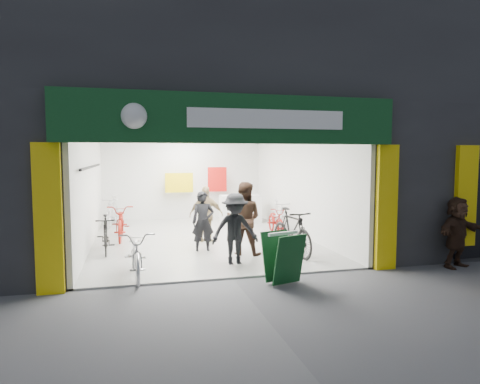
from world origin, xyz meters
name	(u,v)px	position (x,y,z in m)	size (l,w,h in m)	color
ground	(233,279)	(0.00, 0.00, 0.00)	(60.00, 60.00, 0.00)	#56565B
building	(224,91)	(0.91, 4.99, 4.31)	(17.00, 10.27, 8.00)	#232326
bike_left_front	(137,253)	(-1.80, 0.60, 0.48)	(0.63, 1.82, 0.95)	silver
bike_left_midfront	(106,235)	(-2.50, 2.89, 0.46)	(0.44, 1.54, 0.93)	black
bike_left_midback	(121,222)	(-2.17, 4.54, 0.51)	(0.68, 1.95, 1.02)	maroon
bike_left_back	(112,212)	(-2.50, 6.82, 0.51)	(0.48, 1.71, 1.03)	#B8B9BD
bike_right_front	(292,232)	(1.80, 1.57, 0.57)	(0.53, 1.88, 1.13)	black
bike_right_mid	(276,221)	(2.33, 4.22, 0.42)	(0.56, 1.61, 0.85)	maroon
bike_right_back	(279,217)	(2.50, 4.46, 0.51)	(0.48, 1.68, 1.01)	#B3B2B7
customer_a	(203,222)	(-0.19, 2.43, 0.75)	(0.55, 0.36, 1.51)	black
customer_b	(244,219)	(0.70, 1.85, 0.88)	(0.86, 0.67, 1.76)	#372319
customer_c	(235,230)	(0.27, 1.00, 0.79)	(1.02, 0.58, 1.57)	black
customer_d	(206,215)	(0.08, 3.50, 0.78)	(0.91, 0.38, 1.55)	#977F57
pedestrian_far	(457,232)	(4.81, -0.30, 0.76)	(1.40, 0.45, 1.51)	#312016
sandwich_board	(283,256)	(0.82, -0.50, 0.52)	(0.76, 0.77, 0.94)	#10401B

